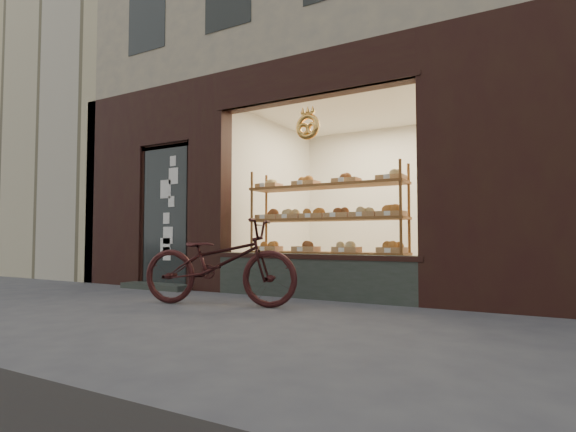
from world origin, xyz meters
The scene contains 4 objects.
ground centered at (0.00, 0.00, 0.00)m, with size 90.00×90.00×0.00m, color #3A3B42.
neighbor_left centered at (-9.60, 5.50, 4.50)m, with size 12.00×7.00×9.00m, color tan.
display_shelf centered at (0.45, 2.55, 0.87)m, with size 2.20×0.45×1.70m.
bicycle centered at (-0.18, 1.06, 0.48)m, with size 0.64×1.83×0.96m, color black.
Camera 1 is at (2.97, -2.95, 0.75)m, focal length 28.00 mm.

